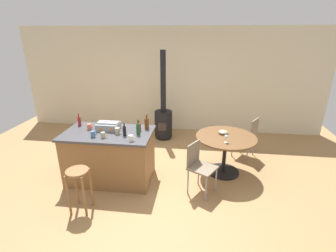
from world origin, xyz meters
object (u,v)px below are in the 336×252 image
object	(u,v)px
bottle_1	(147,123)
cup_3	(93,134)
wooden_stool	(79,182)
cup_4	(118,131)
bottle_3	(124,131)
wood_stove	(163,118)
toolbox	(108,126)
serving_bowl	(223,132)
folding_chair_far	(248,134)
kitchen_island	(110,156)
cup_1	(131,138)
bottle_4	(138,129)
wine_glass	(226,137)
dining_table	(225,145)
folding_chair_near	(199,164)
bottle_0	(139,127)
cup_2	(89,127)
cup_0	(103,135)
bottle_2	(79,121)

from	to	relation	value
bottle_1	cup_3	bearing A→B (deg)	-149.12
wooden_stool	cup_4	distance (m)	1.03
bottle_3	cup_4	bearing A→B (deg)	159.21
wood_stove	cup_3	distance (m)	2.40
toolbox	serving_bowl	world-z (taller)	toolbox
folding_chair_far	bottle_1	world-z (taller)	bottle_1
toolbox	wooden_stool	bearing A→B (deg)	-97.17
kitchen_island	cup_1	size ratio (longest dim) A/B	14.00
bottle_4	wine_glass	world-z (taller)	bottle_4
dining_table	cup_3	xyz separation A→B (m)	(-2.23, -0.72, 0.40)
folding_chair_near	bottle_3	size ratio (longest dim) A/B	3.89
bottle_0	cup_3	xyz separation A→B (m)	(-0.69, -0.36, -0.02)
folding_chair_near	bottle_0	size ratio (longest dim) A/B	4.39
kitchen_island	bottle_1	bearing A→B (deg)	21.06
bottle_1	cup_3	size ratio (longest dim) A/B	2.46
bottle_4	serving_bowl	distance (m)	1.62
bottle_3	cup_2	size ratio (longest dim) A/B	1.96
cup_3	kitchen_island	bearing A→B (deg)	55.40
toolbox	cup_1	world-z (taller)	toolbox
bottle_1	folding_chair_near	bearing A→B (deg)	-24.46
kitchen_island	bottle_0	distance (m)	0.76
cup_2	bottle_3	bearing A→B (deg)	-15.08
toolbox	serving_bowl	size ratio (longest dim) A/B	2.14
cup_2	cup_4	world-z (taller)	cup_4
folding_chair_far	cup_0	size ratio (longest dim) A/B	8.25
folding_chair_near	bottle_3	xyz separation A→B (m)	(-1.26, 0.08, 0.49)
dining_table	folding_chair_far	size ratio (longest dim) A/B	1.25
dining_table	serving_bowl	bearing A→B (deg)	110.58
wooden_stool	bottle_1	distance (m)	1.49
kitchen_island	dining_table	xyz separation A→B (m)	(2.07, 0.48, 0.11)
bottle_1	cup_4	distance (m)	0.54
wooden_stool	bottle_2	bearing A→B (deg)	112.61
wine_glass	cup_0	bearing A→B (deg)	-167.49
bottle_2	cup_1	world-z (taller)	bottle_2
wine_glass	bottle_2	bearing A→B (deg)	179.16
bottle_0	kitchen_island	bearing A→B (deg)	-166.33
dining_table	bottle_1	bearing A→B (deg)	-170.61
folding_chair_far	bottle_3	xyz separation A→B (m)	(-2.27, -1.31, 0.48)
cup_1	wine_glass	xyz separation A→B (m)	(1.54, 0.52, -0.12)
dining_table	bottle_1	world-z (taller)	bottle_1
bottle_3	cup_4	distance (m)	0.15
folding_chair_far	bottle_1	bearing A→B (deg)	-154.19
cup_1	wine_glass	distance (m)	1.63
folding_chair_near	cup_2	size ratio (longest dim) A/B	7.62
toolbox	bottle_2	world-z (taller)	bottle_2
cup_1	wine_glass	size ratio (longest dim) A/B	0.76
bottle_0	bottle_2	distance (m)	1.16
folding_chair_far	bottle_0	world-z (taller)	bottle_0
toolbox	bottle_0	size ratio (longest dim) A/B	1.94
serving_bowl	cup_0	bearing A→B (deg)	-157.30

